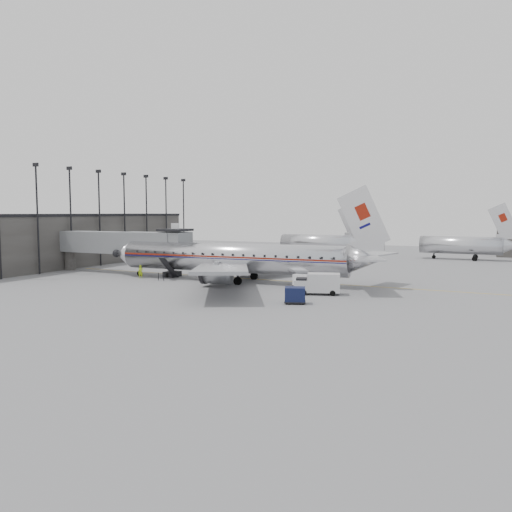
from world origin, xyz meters
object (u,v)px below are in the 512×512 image
(baggage_cart_navy, at_px, (295,295))
(baggage_cart_white, at_px, (302,280))
(airliner, at_px, (237,258))
(ramp_worker, at_px, (141,272))
(service_van, at_px, (318,283))

(baggage_cart_navy, distance_m, baggage_cart_white, 10.38)
(airliner, xyz_separation_m, ramp_worker, (-12.73, -2.63, -2.06))
(baggage_cart_navy, height_order, ramp_worker, ramp_worker)
(baggage_cart_white, xyz_separation_m, ramp_worker, (-21.64, -1.60, 0.07))
(baggage_cart_navy, bearing_deg, ramp_worker, 141.13)
(ramp_worker, bearing_deg, service_van, -27.18)
(airliner, height_order, ramp_worker, airliner)
(baggage_cart_white, relative_size, ramp_worker, 1.20)
(service_van, height_order, baggage_cart_navy, service_van)
(baggage_cart_white, height_order, ramp_worker, ramp_worker)
(airliner, distance_m, baggage_cart_white, 9.22)
(airliner, bearing_deg, service_van, -25.84)
(baggage_cart_navy, distance_m, ramp_worker, 25.93)
(airliner, relative_size, ramp_worker, 21.30)
(baggage_cart_navy, relative_size, ramp_worker, 1.37)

